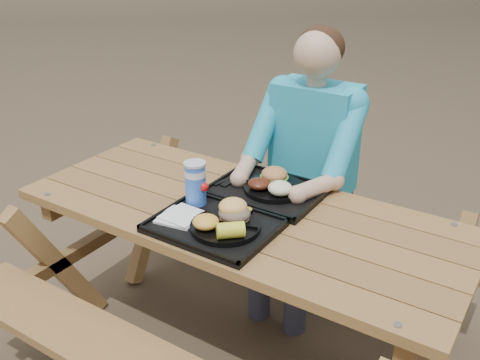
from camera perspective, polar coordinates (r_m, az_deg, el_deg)
The scene contains 18 objects.
ground at distance 2.58m, azimuth -0.00°, elevation -17.91°, with size 60.00×60.00×0.00m, color #999999.
picnic_table at distance 2.34m, azimuth -0.00°, elevation -11.23°, with size 1.80×1.49×0.75m, color #999999, non-canonical shape.
tray_near at distance 2.00m, azimuth -2.78°, elevation -4.98°, with size 0.45×0.35×0.02m, color black.
tray_far at distance 2.26m, azimuth 2.90°, elevation -1.24°, with size 0.45×0.35×0.02m, color black.
plate_near at distance 1.96m, azimuth -1.56°, elevation -4.99°, with size 0.26×0.26×0.02m, color black.
plate_far at distance 2.25m, azimuth 3.70°, elevation -0.87°, with size 0.26×0.26×0.02m, color black.
napkin_stack at distance 2.04m, azimuth -6.46°, elevation -3.89°, with size 0.15×0.15×0.02m, color white.
soda_cup at distance 2.11m, azimuth -4.77°, elevation -0.46°, with size 0.08×0.08×0.17m, color blue.
condiment_bbq at distance 2.08m, azimuth -0.56°, elevation -2.97°, with size 0.05×0.05×0.03m, color #320506.
condiment_mustard at distance 2.05m, azimuth 0.72°, elevation -3.47°, with size 0.05×0.05×0.03m, color gold.
sandwich at distance 1.96m, azimuth -0.59°, elevation -2.70°, with size 0.11×0.11×0.12m, color #F7B257, non-canonical shape.
mac_cheese at distance 1.93m, azimuth -3.67°, elevation -4.49°, with size 0.10×0.10×0.05m, color yellow.
corn_cob at distance 1.87m, azimuth -1.01°, elevation -5.37°, with size 0.10×0.10×0.06m, color yellow, non-canonical shape.
cutlery_far at distance 2.33m, azimuth -0.63°, elevation 0.04°, with size 0.03×0.16×0.01m, color black.
burger at distance 2.26m, azimuth 3.70°, elevation 0.95°, with size 0.11×0.11×0.10m, color #B97641, non-canonical shape.
baked_beans at distance 2.21m, azimuth 2.06°, elevation -0.40°, with size 0.09×0.09×0.04m, color #4E1E0F.
potato_salad at distance 2.16m, azimuth 4.29°, elevation -0.87°, with size 0.10×0.10×0.06m, color white.
diner at distance 2.63m, azimuth 7.48°, elevation -0.34°, with size 0.48×0.84×1.28m, color teal, non-canonical shape.
Camera 1 is at (1.02, -1.58, 1.77)m, focal length 40.00 mm.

